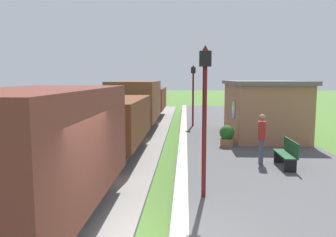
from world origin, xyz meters
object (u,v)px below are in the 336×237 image
Objects in this scene: bench_near_hut at (287,153)px; lamp_post_far at (193,84)px; freight_train at (124,112)px; person_waiting at (261,137)px; station_hut at (263,108)px; potted_planter at (227,135)px; lamp_post_near at (205,94)px.

lamp_post_far reaches higher than bench_near_hut.
lamp_post_far is (3.36, 4.75, 1.25)m from freight_train.
person_waiting is 9.47m from lamp_post_far.
station_hut reaches higher than potted_planter.
freight_train is at bearing 163.34° from potted_planter.
lamp_post_near is 1.00× the size of lamp_post_far.
station_hut is 4.96m from lamp_post_far.
bench_near_hut is 0.98m from person_waiting.
potted_planter is at bearing -64.65° from person_waiting.
person_waiting reaches higher than potted_planter.
station_hut is 9.73m from lamp_post_near.
potted_planter is at bearing 78.01° from lamp_post_near.
person_waiting is 3.08m from potted_planter.
bench_near_hut is 0.88× the size of person_waiting.
lamp_post_near reaches higher than station_hut.
station_hut is 3.87× the size of bench_near_hut.
freight_train is 7.01m from person_waiting.
station_hut is at bearing 11.37° from freight_train.
bench_near_hut is 10.15m from lamp_post_far.
bench_near_hut is at bearing -73.10° from lamp_post_far.
freight_train is 7.03× the size of lamp_post_near.
lamp_post_far is at bearing -66.74° from person_waiting.
lamp_post_near is at bearing -134.87° from bench_near_hut.
potted_planter is (4.69, -1.40, -0.83)m from freight_train.
lamp_post_near reaches higher than potted_planter.
lamp_post_far reaches higher than station_hut.
freight_train is 8.46m from lamp_post_near.
person_waiting is (5.50, -4.34, -0.37)m from freight_train.
freight_train is 4.48× the size of station_hut.
bench_near_hut is 0.41× the size of lamp_post_far.
lamp_post_near is (-1.33, -6.26, 2.08)m from potted_planter.
bench_near_hut is at bearing -37.30° from freight_train.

